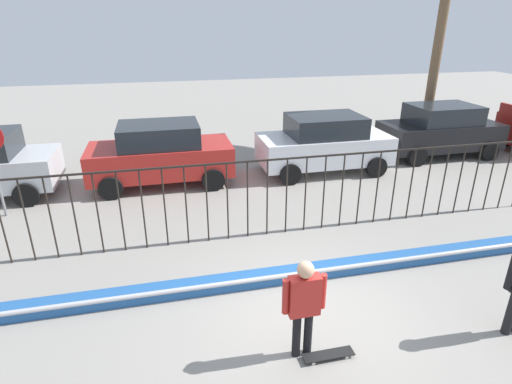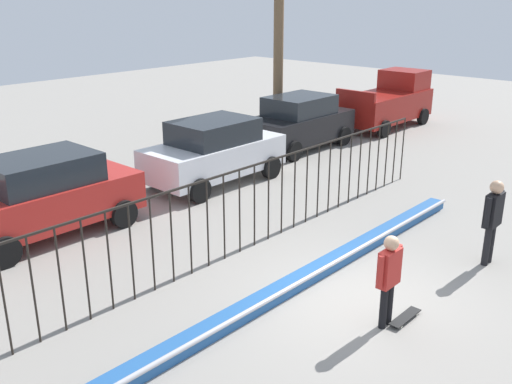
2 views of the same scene
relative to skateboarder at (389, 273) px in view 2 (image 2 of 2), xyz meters
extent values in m
plane|color=gray|center=(0.45, 0.93, -0.99)|extent=(60.00, 60.00, 0.00)
cube|color=#235699|center=(0.45, 1.95, -0.88)|extent=(11.00, 0.36, 0.22)
cylinder|color=#B2B2B7|center=(0.45, 1.77, -0.77)|extent=(11.00, 0.09, 0.09)
cylinder|color=black|center=(-4.68, 3.87, -0.05)|extent=(0.04, 0.04, 1.89)
cylinder|color=black|center=(-4.21, 3.87, -0.05)|extent=(0.04, 0.04, 1.89)
cylinder|color=black|center=(-3.75, 3.87, -0.05)|extent=(0.04, 0.04, 1.89)
cylinder|color=black|center=(-3.28, 3.87, -0.05)|extent=(0.04, 0.04, 1.89)
cylinder|color=black|center=(-2.81, 3.87, -0.05)|extent=(0.04, 0.04, 1.89)
cylinder|color=black|center=(-2.35, 3.87, -0.05)|extent=(0.04, 0.04, 1.89)
cylinder|color=black|center=(-1.88, 3.87, -0.05)|extent=(0.04, 0.04, 1.89)
cylinder|color=black|center=(-1.41, 3.87, -0.05)|extent=(0.04, 0.04, 1.89)
cylinder|color=black|center=(-0.95, 3.87, -0.05)|extent=(0.04, 0.04, 1.89)
cylinder|color=black|center=(-0.48, 3.87, -0.05)|extent=(0.04, 0.04, 1.89)
cylinder|color=black|center=(-0.01, 3.87, -0.05)|extent=(0.04, 0.04, 1.89)
cylinder|color=black|center=(0.45, 3.87, -0.05)|extent=(0.04, 0.04, 1.89)
cylinder|color=black|center=(0.92, 3.87, -0.05)|extent=(0.04, 0.04, 1.89)
cylinder|color=black|center=(1.39, 3.87, -0.05)|extent=(0.04, 0.04, 1.89)
cylinder|color=black|center=(1.85, 3.87, -0.05)|extent=(0.04, 0.04, 1.89)
cylinder|color=black|center=(2.32, 3.87, -0.05)|extent=(0.04, 0.04, 1.89)
cylinder|color=black|center=(2.79, 3.87, -0.05)|extent=(0.04, 0.04, 1.89)
cylinder|color=black|center=(3.25, 3.87, -0.05)|extent=(0.04, 0.04, 1.89)
cylinder|color=black|center=(3.72, 3.87, -0.05)|extent=(0.04, 0.04, 1.89)
cylinder|color=black|center=(4.19, 3.87, -0.05)|extent=(0.04, 0.04, 1.89)
cylinder|color=black|center=(4.65, 3.87, -0.05)|extent=(0.04, 0.04, 1.89)
cylinder|color=black|center=(5.12, 3.87, -0.05)|extent=(0.04, 0.04, 1.89)
cylinder|color=black|center=(5.59, 3.87, -0.05)|extent=(0.04, 0.04, 1.89)
cylinder|color=black|center=(6.05, 3.87, -0.05)|extent=(0.04, 0.04, 1.89)
cylinder|color=black|center=(6.52, 3.87, -0.05)|extent=(0.04, 0.04, 1.89)
cylinder|color=black|center=(6.99, 3.87, -0.05)|extent=(0.04, 0.04, 1.89)
cylinder|color=black|center=(7.45, 3.87, -0.05)|extent=(0.04, 0.04, 1.89)
cube|color=black|center=(0.45, 3.87, 0.88)|extent=(14.00, 0.04, 0.04)
cylinder|color=black|center=(-0.09, 0.00, -0.61)|extent=(0.13, 0.13, 0.77)
cylinder|color=black|center=(0.09, 0.00, -0.61)|extent=(0.13, 0.13, 0.77)
cube|color=#B22823|center=(0.00, 0.00, 0.09)|extent=(0.47, 0.20, 0.64)
sphere|color=tan|center=(0.00, 0.00, 0.54)|extent=(0.25, 0.25, 0.25)
cylinder|color=#B22823|center=(-0.28, 0.00, 0.13)|extent=(0.10, 0.10, 0.57)
cylinder|color=#B22823|center=(0.28, 0.00, 0.13)|extent=(0.10, 0.10, 0.57)
cube|color=black|center=(0.37, -0.18, -0.93)|extent=(0.80, 0.20, 0.02)
cylinder|color=silver|center=(0.64, -0.10, -0.97)|extent=(0.05, 0.03, 0.05)
cylinder|color=silver|center=(0.64, -0.25, -0.97)|extent=(0.05, 0.03, 0.05)
cylinder|color=silver|center=(0.10, -0.10, -0.97)|extent=(0.05, 0.03, 0.05)
cylinder|color=silver|center=(0.10, -0.25, -0.97)|extent=(0.05, 0.03, 0.05)
cylinder|color=black|center=(3.43, -0.33, -0.57)|extent=(0.14, 0.14, 0.84)
cylinder|color=black|center=(3.63, -0.33, -0.57)|extent=(0.14, 0.14, 0.84)
cube|color=black|center=(3.53, -0.33, 0.20)|extent=(0.51, 0.22, 0.70)
sphere|color=tan|center=(3.53, -0.33, 0.69)|extent=(0.28, 0.28, 0.28)
cylinder|color=black|center=(3.22, -0.33, 0.24)|extent=(0.11, 0.11, 0.62)
cylinder|color=black|center=(3.84, -0.33, 0.24)|extent=(0.11, 0.11, 0.62)
cube|color=#B2231E|center=(-1.88, 7.85, -0.20)|extent=(4.30, 1.90, 0.90)
cube|color=#1E2328|center=(-1.88, 7.85, 0.58)|extent=(2.37, 1.71, 0.66)
cylinder|color=black|center=(-0.42, 8.80, -0.65)|extent=(0.68, 0.22, 0.68)
cylinder|color=black|center=(-0.42, 6.90, -0.65)|extent=(0.68, 0.22, 0.68)
cylinder|color=black|center=(-3.34, 6.90, -0.65)|extent=(0.68, 0.22, 0.68)
cube|color=silver|center=(3.42, 7.78, -0.20)|extent=(4.30, 1.90, 0.90)
cube|color=#1E2328|center=(3.42, 7.78, 0.58)|extent=(2.37, 1.71, 0.66)
cylinder|color=black|center=(4.89, 8.73, -0.65)|extent=(0.68, 0.22, 0.68)
cylinder|color=black|center=(4.89, 6.83, -0.65)|extent=(0.68, 0.22, 0.68)
cylinder|color=black|center=(1.96, 8.73, -0.65)|extent=(0.68, 0.22, 0.68)
cylinder|color=black|center=(1.96, 6.83, -0.65)|extent=(0.68, 0.22, 0.68)
cube|color=black|center=(8.27, 8.45, -0.20)|extent=(4.30, 1.90, 0.90)
cube|color=#1E2328|center=(8.27, 8.45, 0.58)|extent=(2.37, 1.71, 0.66)
cylinder|color=black|center=(9.73, 9.40, -0.65)|extent=(0.68, 0.22, 0.68)
cylinder|color=black|center=(9.73, 7.50, -0.65)|extent=(0.68, 0.22, 0.68)
cylinder|color=black|center=(6.81, 9.40, -0.65)|extent=(0.68, 0.22, 0.68)
cylinder|color=black|center=(6.81, 7.50, -0.65)|extent=(0.68, 0.22, 0.68)
cube|color=maroon|center=(13.38, 7.95, -0.10)|extent=(4.70, 1.90, 1.10)
cube|color=maroon|center=(14.83, 7.95, 0.85)|extent=(1.50, 1.75, 0.80)
cube|color=maroon|center=(11.09, 7.95, 0.63)|extent=(0.12, 1.75, 0.36)
cylinder|color=black|center=(14.98, 8.90, -0.65)|extent=(0.68, 0.22, 0.68)
cylinder|color=black|center=(14.98, 7.00, -0.65)|extent=(0.68, 0.22, 0.68)
cylinder|color=black|center=(11.78, 8.90, -0.65)|extent=(0.68, 0.22, 0.68)
cylinder|color=black|center=(11.78, 7.00, -0.65)|extent=(0.68, 0.22, 0.68)
cylinder|color=brown|center=(8.46, 9.63, 2.52)|extent=(0.36, 0.36, 7.03)
camera|label=1|loc=(-1.82, -4.69, 3.81)|focal=29.21mm
camera|label=2|loc=(-7.77, -4.14, 4.38)|focal=40.42mm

